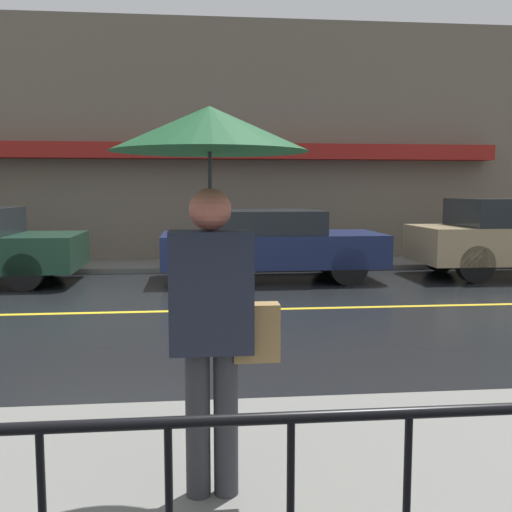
{
  "coord_description": "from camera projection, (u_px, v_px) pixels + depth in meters",
  "views": [
    {
      "loc": [
        1.31,
        -8.45,
        1.71
      ],
      "look_at": [
        1.86,
        -3.26,
        1.14
      ],
      "focal_mm": 42.0,
      "sensor_mm": 36.0,
      "label": 1
    }
  ],
  "objects": [
    {
      "name": "car_navy",
      "position": [
        270.0,
        243.0,
        11.44
      ],
      "size": [
        4.16,
        1.86,
        1.34
      ],
      "color": "#19234C",
      "rests_on": "ground_plane"
    },
    {
      "name": "ground_plane",
      "position": [
        100.0,
        313.0,
        8.4
      ],
      "size": [
        80.0,
        80.0,
        0.0
      ],
      "primitive_type": "plane",
      "color": "black"
    },
    {
      "name": "building_storefront",
      "position": [
        134.0,
        143.0,
        13.78
      ],
      "size": [
        28.0,
        0.85,
        5.64
      ],
      "color": "#706656",
      "rests_on": "ground_plane"
    },
    {
      "name": "pedestrian",
      "position": [
        211.0,
        194.0,
        3.0
      ],
      "size": [
        0.99,
        0.99,
        2.02
      ],
      "rotation": [
        0.0,
        0.0,
        3.14
      ],
      "color": "#333338",
      "rests_on": "sidewalk_near"
    },
    {
      "name": "sidewalk_far",
      "position": [
        133.0,
        266.0,
        13.15
      ],
      "size": [
        28.0,
        1.65,
        0.11
      ],
      "color": "slate",
      "rests_on": "ground_plane"
    },
    {
      "name": "lane_marking",
      "position": [
        100.0,
        313.0,
        8.4
      ],
      "size": [
        25.2,
        0.12,
        0.01
      ],
      "color": "gold",
      "rests_on": "ground_plane"
    }
  ]
}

